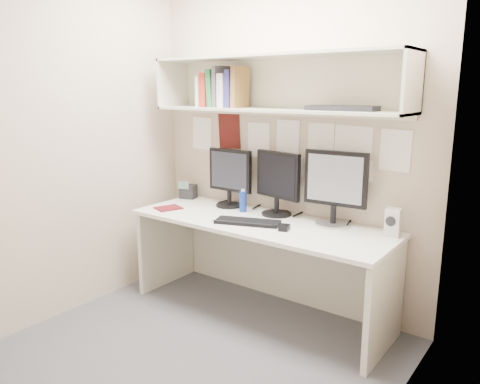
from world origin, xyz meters
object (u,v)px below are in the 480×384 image
Objects in this scene: monitor_left at (230,175)px; monitor_center at (278,181)px; speaker at (393,222)px; desk at (259,267)px; monitor_right at (335,186)px; keyboard at (247,222)px; desk_phone at (188,191)px; maroon_notebook at (168,208)px.

monitor_left is 0.46m from monitor_center.
desk is at bearing -174.30° from speaker.
monitor_right is 0.47m from speaker.
keyboard is (-0.03, -0.12, 0.38)m from desk.
desk_phone is (-0.92, 0.22, 0.43)m from desk.
desk_phone reaches higher than desk.
maroon_notebook is at bearing -133.06° from monitor_left.
monitor_center is 0.42m from keyboard.
monitor_right is 0.67m from keyboard.
keyboard is at bearing 22.72° from maroon_notebook.
maroon_notebook reaches higher than desk.
monitor_center is at bearing 63.04° from keyboard.
monitor_right is (0.49, 0.22, 0.65)m from desk.
speaker is 1.16× the size of desk_phone.
monitor_right is (0.47, -0.00, 0.02)m from monitor_center.
monitor_right reaches higher than desk_phone.
keyboard is at bearing -168.24° from speaker.
monitor_right is at bearing 171.69° from speaker.
desk_phone is (-0.89, 0.34, 0.05)m from keyboard.
monitor_right reaches higher than desk.
monitor_left is at bearing 66.91° from maroon_notebook.
desk_phone reaches higher than maroon_notebook.
maroon_notebook is at bearing -169.22° from desk.
desk_phone is (-1.83, 0.01, -0.03)m from speaker.
monitor_center is at bearing 0.04° from monitor_left.
desk_phone is (-0.47, 0.00, -0.19)m from monitor_left.
monitor_right reaches higher than speaker.
monitor_right is 2.83× the size of speaker.
keyboard is at bearing -104.61° from desk.
monitor_left reaches higher than speaker.
monitor_left reaches higher than desk.
monitor_center is 0.92× the size of monitor_right.
monitor_left is 0.51m from desk_phone.
speaker reaches higher than desk_phone.
monitor_left is (-0.45, 0.22, 0.62)m from desk.
monitor_right is at bearing 0.03° from monitor_left.
desk is at bearing -160.11° from monitor_right.
speaker is (0.91, 0.21, 0.46)m from desk.
speaker is 1.83m from desk_phone.
monitor_center is at bearing 175.63° from monitor_right.
monitor_center is at bearing 86.76° from desk.
desk is 0.67m from monitor_center.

